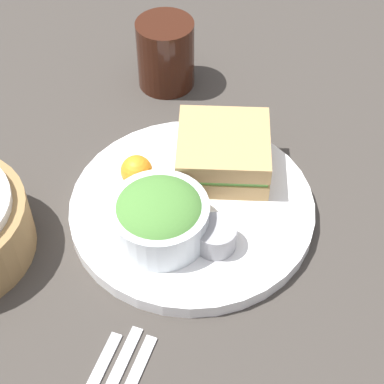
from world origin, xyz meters
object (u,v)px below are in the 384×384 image
object	(u,v)px
plate	(192,208)
dressing_cup	(216,236)
salad_bowl	(159,216)
drink_glass	(166,54)
sandwich	(223,152)

from	to	relation	value
plate	dressing_cup	world-z (taller)	dressing_cup
salad_bowl	drink_glass	bearing A→B (deg)	12.44
sandwich	dressing_cup	distance (m)	0.13
salad_bowl	dressing_cup	distance (m)	0.07
dressing_cup	drink_glass	distance (m)	0.33
sandwich	salad_bowl	xyz separation A→B (m)	(-0.12, 0.05, 0.00)
salad_bowl	dressing_cup	size ratio (longest dim) A/B	2.39
dressing_cup	plate	bearing A→B (deg)	35.14
plate	dressing_cup	bearing A→B (deg)	-144.86
plate	dressing_cup	distance (m)	0.07
dressing_cup	drink_glass	world-z (taller)	drink_glass
salad_bowl	drink_glass	size ratio (longest dim) A/B	1.11
salad_bowl	plate	bearing A→B (deg)	-26.59
plate	drink_glass	distance (m)	0.26
sandwich	dressing_cup	size ratio (longest dim) A/B	2.73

